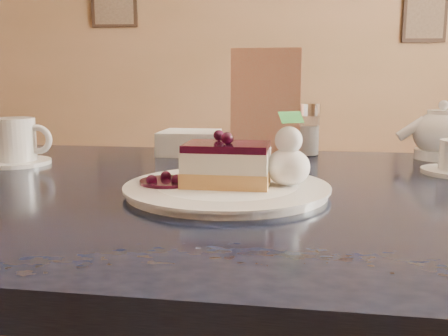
# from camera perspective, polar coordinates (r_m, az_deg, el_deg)

# --- Properties ---
(main_table) EXTENTS (1.32, 0.95, 0.78)m
(main_table) POSITION_cam_1_polar(r_m,az_deg,el_deg) (0.81, 0.88, -7.71)
(main_table) COLOR black
(main_table) RESTS_ON ground
(dessert_plate) EXTENTS (0.29, 0.29, 0.01)m
(dessert_plate) POSITION_cam_1_polar(r_m,az_deg,el_deg) (0.73, 0.33, -2.43)
(dessert_plate) COLOR white
(dessert_plate) RESTS_ON main_table
(cheesecake_slice) EXTENTS (0.13, 0.10, 0.06)m
(cheesecake_slice) POSITION_cam_1_polar(r_m,az_deg,el_deg) (0.73, 0.33, 0.40)
(cheesecake_slice) COLOR tan
(cheesecake_slice) RESTS_ON dessert_plate
(whipped_cream) EXTENTS (0.06, 0.06, 0.06)m
(whipped_cream) POSITION_cam_1_polar(r_m,az_deg,el_deg) (0.73, 7.33, 0.12)
(whipped_cream) COLOR white
(whipped_cream) RESTS_ON dessert_plate
(berry_sauce) EXTENTS (0.08, 0.08, 0.01)m
(berry_sauce) POSITION_cam_1_polar(r_m,az_deg,el_deg) (0.74, -6.47, -1.59)
(berry_sauce) COLOR black
(berry_sauce) RESTS_ON dessert_plate
(coffee_set) EXTENTS (0.14, 0.13, 0.09)m
(coffee_set) POSITION_cam_1_polar(r_m,az_deg,el_deg) (1.06, -22.73, 2.58)
(coffee_set) COLOR white
(coffee_set) RESTS_ON main_table
(tea_set) EXTENTS (0.17, 0.29, 0.11)m
(tea_set) POSITION_cam_1_polar(r_m,az_deg,el_deg) (1.10, 23.84, 2.97)
(tea_set) COLOR white
(tea_set) RESTS_ON main_table
(menu_card) EXTENTS (0.15, 0.04, 0.23)m
(menu_card) POSITION_cam_1_polar(r_m,az_deg,el_deg) (1.06, 4.79, 7.32)
(menu_card) COLOR beige
(menu_card) RESTS_ON main_table
(sugar_shaker) EXTENTS (0.06, 0.06, 0.11)m
(sugar_shaker) POSITION_cam_1_polar(r_m,az_deg,el_deg) (1.10, 9.31, 4.42)
(sugar_shaker) COLOR white
(sugar_shaker) RESTS_ON main_table
(napkin_stack) EXTENTS (0.14, 0.14, 0.05)m
(napkin_stack) POSITION_cam_1_polar(r_m,az_deg,el_deg) (1.11, -3.95, 2.92)
(napkin_stack) COLOR white
(napkin_stack) RESTS_ON main_table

